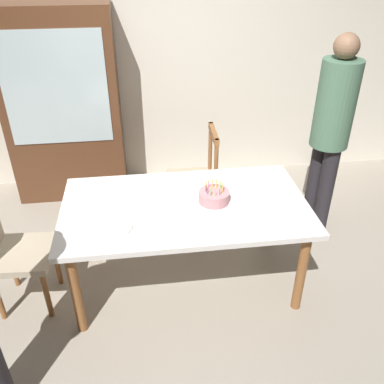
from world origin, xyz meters
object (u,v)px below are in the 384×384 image
Objects in this scene: chair_upholstered at (6,246)px; person_guest at (331,128)px; plate_far_side at (170,189)px; plate_near_guest at (265,215)px; dining_table at (185,213)px; plate_near_celebrant at (116,227)px; birthday_cake at (214,197)px; china_cabinet at (63,107)px; chair_spindle_back at (194,180)px.

person_guest is (2.58, 0.62, 0.49)m from chair_upholstered.
plate_near_guest is (0.62, -0.44, 0.00)m from plate_far_side.
plate_near_celebrant is at bearing -155.70° from dining_table.
person_guest is (1.09, 0.58, 0.24)m from birthday_cake.
chair_upholstered is at bearing -167.21° from plate_far_side.
china_cabinet reaches higher than plate_near_celebrant.
plate_near_guest is at bearing 0.00° from plate_near_celebrant.
chair_spindle_back reaches higher than birthday_cake.
plate_near_celebrant is at bearing -73.19° from china_cabinet.
plate_near_celebrant is (-0.70, -0.21, -0.04)m from birthday_cake.
person_guest is (1.39, 0.35, 0.28)m from plate_far_side.
chair_spindle_back is (0.67, 1.03, -0.29)m from plate_near_celebrant.
person_guest reaches higher than dining_table.
dining_table is 1.87× the size of chair_upholstered.
birthday_cake is at bearing -37.55° from plate_far_side.
birthday_cake is at bearing 16.91° from plate_near_celebrant.
dining_table is 0.54m from plate_near_celebrant.
birthday_cake reaches higher than dining_table.
plate_near_celebrant is 0.83m from chair_upholstered.
plate_near_guest is at bearing -71.01° from chair_spindle_back.
china_cabinet is (-0.94, 1.34, 0.21)m from plate_far_side.
china_cabinet is (0.25, 1.61, 0.42)m from chair_upholstered.
chair_spindle_back reaches higher than plate_far_side.
plate_near_celebrant is 1.98m from person_guest.
chair_spindle_back is at bearing 57.09° from plate_near_celebrant.
plate_near_guest is at bearing -5.40° from chair_upholstered.
plate_near_celebrant is at bearing 180.00° from plate_near_guest.
china_cabinet reaches higher than plate_near_guest.
dining_table is at bearing -102.42° from chair_spindle_back.
chair_upholstered is (-1.81, 0.17, -0.21)m from plate_near_guest.
chair_spindle_back is at bearing 77.58° from dining_table.
plate_far_side is 1.46m from person_guest.
plate_near_guest is (0.32, -0.21, -0.04)m from birthday_cake.
chair_spindle_back is 1.00× the size of chair_upholstered.
chair_spindle_back is (0.27, 0.59, -0.29)m from plate_far_side.
person_guest is 0.94× the size of china_cabinet.
chair_upholstered is 0.53× the size of person_guest.
plate_near_celebrant reaches higher than dining_table.
plate_near_celebrant is at bearing -156.08° from person_guest.
birthday_cake is (0.21, -0.01, 0.13)m from dining_table.
birthday_cake is 0.73m from plate_near_celebrant.
chair_upholstered is (-0.79, 0.17, -0.21)m from plate_near_celebrant.
chair_upholstered reaches higher than birthday_cake.
plate_far_side is at bearing 47.82° from plate_near_celebrant.
china_cabinet is (-1.02, 1.56, 0.29)m from dining_table.
dining_table is 1.28m from chair_upholstered.
birthday_cake is 0.15× the size of china_cabinet.
chair_spindle_back is (-0.35, 1.03, -0.29)m from plate_near_guest.
plate_near_guest is at bearing -35.36° from plate_far_side.
plate_far_side is 1.24m from chair_upholstered.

